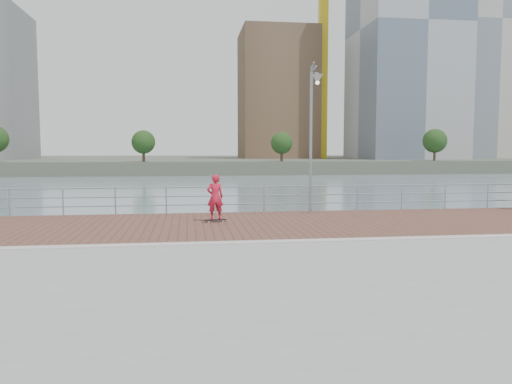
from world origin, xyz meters
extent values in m
plane|color=slate|center=(0.00, 0.00, -2.00)|extent=(400.00, 400.00, 0.00)
cube|color=gray|center=(0.00, -5.00, -1.00)|extent=(40.00, 24.00, 2.00)
cube|color=brown|center=(0.00, 3.60, 0.01)|extent=(40.00, 6.80, 0.02)
cube|color=#B7B5AD|center=(0.00, 0.00, 0.03)|extent=(40.00, 0.40, 0.06)
cube|color=#9E9E9B|center=(0.00, -8.60, 0.01)|extent=(40.00, 16.80, 0.02)
cube|color=#4C5142|center=(0.00, 122.50, -0.75)|extent=(320.00, 95.00, 2.50)
cylinder|color=#8C9EA8|center=(-9.24, 7.00, 0.55)|extent=(0.06, 0.06, 1.10)
cylinder|color=#8C9EA8|center=(-7.18, 7.00, 0.55)|extent=(0.06, 0.06, 1.10)
cylinder|color=#8C9EA8|center=(-5.13, 7.00, 0.55)|extent=(0.06, 0.06, 1.10)
cylinder|color=#8C9EA8|center=(-3.08, 7.00, 0.55)|extent=(0.06, 0.06, 1.10)
cylinder|color=#8C9EA8|center=(-1.03, 7.00, 0.55)|extent=(0.06, 0.06, 1.10)
cylinder|color=#8C9EA8|center=(1.03, 7.00, 0.55)|extent=(0.06, 0.06, 1.10)
cylinder|color=#8C9EA8|center=(3.08, 7.00, 0.55)|extent=(0.06, 0.06, 1.10)
cylinder|color=#8C9EA8|center=(5.13, 7.00, 0.55)|extent=(0.06, 0.06, 1.10)
cylinder|color=#8C9EA8|center=(7.18, 7.00, 0.55)|extent=(0.06, 0.06, 1.10)
cylinder|color=#8C9EA8|center=(9.24, 7.00, 0.55)|extent=(0.06, 0.06, 1.10)
cylinder|color=#8C9EA8|center=(11.29, 7.00, 0.55)|extent=(0.06, 0.06, 1.10)
cylinder|color=#8C9EA8|center=(0.00, 7.00, 1.10)|extent=(39.00, 0.05, 0.05)
cylinder|color=#8C9EA8|center=(0.00, 7.00, 0.73)|extent=(39.00, 0.05, 0.05)
cylinder|color=#8C9EA8|center=(0.00, 7.00, 0.36)|extent=(39.00, 0.05, 0.05)
cylinder|color=gray|center=(2.92, 6.50, 2.94)|extent=(0.12, 0.12, 5.88)
cylinder|color=gray|center=(2.92, 6.01, 5.88)|extent=(0.07, 0.98, 0.07)
cone|color=#B2B2AD|center=(2.92, 5.52, 5.68)|extent=(0.43, 0.43, 0.34)
cube|color=black|center=(-1.20, 4.27, 0.10)|extent=(0.83, 0.31, 0.03)
cylinder|color=beige|center=(-1.45, 4.16, 0.05)|extent=(0.07, 0.05, 0.06)
cylinder|color=beige|center=(-0.93, 4.23, 0.05)|extent=(0.07, 0.05, 0.06)
cylinder|color=beige|center=(-1.46, 4.30, 0.05)|extent=(0.07, 0.05, 0.06)
cylinder|color=beige|center=(-0.95, 4.37, 0.05)|extent=(0.07, 0.05, 0.06)
imported|color=red|center=(-1.20, 4.27, 0.94)|extent=(0.65, 0.47, 1.66)
cube|color=gold|center=(30.00, 104.00, 25.50)|extent=(2.00, 2.00, 50.00)
cube|color=brown|center=(20.00, 110.00, 16.13)|extent=(18.00, 18.00, 31.27)
cube|color=#9E9EA3|center=(48.00, 98.00, 29.84)|extent=(22.00, 22.00, 58.67)
cube|color=#B2ADA3|center=(72.00, 108.00, 33.70)|extent=(20.00, 20.00, 66.40)
cylinder|color=#473323|center=(-10.00, 77.00, 2.13)|extent=(0.50, 0.50, 3.26)
sphere|color=#193814|center=(-10.00, 77.00, 3.99)|extent=(4.19, 4.19, 4.19)
cylinder|color=#473323|center=(15.00, 77.00, 2.07)|extent=(0.50, 0.50, 3.14)
sphere|color=#193814|center=(15.00, 77.00, 3.87)|extent=(4.04, 4.04, 4.04)
cylinder|color=#473323|center=(45.00, 77.00, 2.29)|extent=(0.50, 0.50, 3.58)
sphere|color=#193814|center=(45.00, 77.00, 4.33)|extent=(4.60, 4.60, 4.60)
camera|label=1|loc=(-2.16, -13.87, 2.67)|focal=35.00mm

